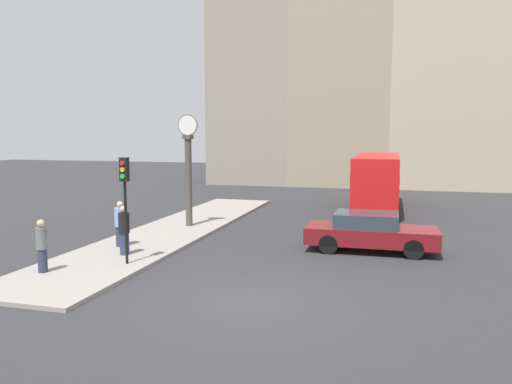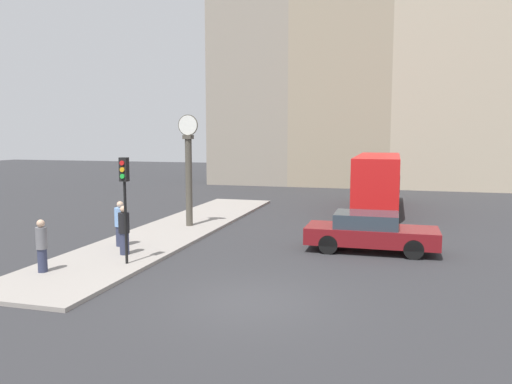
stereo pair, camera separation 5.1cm
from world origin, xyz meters
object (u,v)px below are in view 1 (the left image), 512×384
street_clock (188,171)px  pedestrian_black_jacket (124,230)px  sedan_car (370,232)px  traffic_light_near (125,188)px  pedestrian_grey_jacket (42,246)px  bus_distant (377,179)px  pedestrian_blue_stripe (121,224)px

street_clock → pedestrian_black_jacket: (0.02, -5.75, -1.68)m
sedan_car → street_clock: 8.77m
street_clock → traffic_light_near: bearing=-83.9°
street_clock → pedestrian_grey_jacket: street_clock is taller
sedan_car → bus_distant: size_ratio=0.52×
bus_distant → pedestrian_grey_jacket: (-9.31, -16.46, -0.83)m
sedan_car → traffic_light_near: size_ratio=1.38×
traffic_light_near → pedestrian_blue_stripe: (-1.53, 2.24, -1.64)m
traffic_light_near → pedestrian_grey_jacket: traffic_light_near is taller
bus_distant → pedestrian_black_jacket: 16.01m
pedestrian_blue_stripe → pedestrian_black_jacket: 1.42m
bus_distant → pedestrian_grey_jacket: bus_distant is taller
bus_distant → street_clock: street_clock is taller
sedan_car → bus_distant: bearing=90.5°
traffic_light_near → pedestrian_blue_stripe: size_ratio=2.03×
pedestrian_blue_stripe → street_clock: bearing=80.1°
sedan_car → pedestrian_black_jacket: 8.82m
pedestrian_grey_jacket → street_clock: bearing=81.8°
bus_distant → pedestrian_black_jacket: bearing=-120.3°
sedan_car → pedestrian_grey_jacket: 11.15m
bus_distant → traffic_light_near: (-7.37, -14.88, 0.83)m
sedan_car → pedestrian_black_jacket: pedestrian_black_jacket is taller
traffic_light_near → street_clock: (-0.73, 6.83, 0.06)m
pedestrian_black_jacket → pedestrian_grey_jacket: size_ratio=1.06×
traffic_light_near → pedestrian_black_jacket: (-0.70, 1.08, -1.62)m
sedan_car → pedestrian_blue_stripe: size_ratio=2.80×
bus_distant → traffic_light_near: bearing=-116.4°
street_clock → pedestrian_black_jacket: 5.99m
bus_distant → pedestrian_blue_stripe: (-8.90, -12.64, -0.81)m
sedan_car → pedestrian_black_jacket: (-8.17, -3.31, 0.24)m
bus_distant → street_clock: bearing=-135.2°
street_clock → sedan_car: bearing=-16.6°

